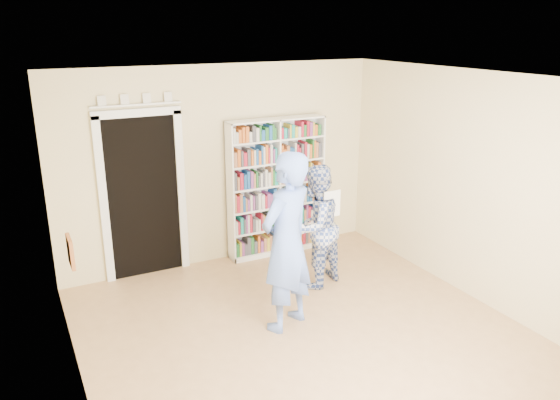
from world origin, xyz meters
The scene contains 11 objects.
floor centered at (0.00, 0.00, 0.00)m, with size 5.00×5.00×0.00m, color #A87C51.
ceiling centered at (0.00, 0.00, 2.70)m, with size 5.00×5.00×0.00m, color white.
wall_back centered at (0.00, 2.50, 1.35)m, with size 4.50×4.50×0.00m, color beige.
wall_left centered at (-2.25, 0.00, 1.35)m, with size 5.00×5.00×0.00m, color beige.
wall_right centered at (2.25, 0.00, 1.35)m, with size 5.00×5.00×0.00m, color beige.
bookshelf centered at (0.74, 2.34, 0.99)m, with size 1.43×0.27×1.96m.
doorway centered at (-1.10, 2.48, 1.18)m, with size 1.10×0.08×2.43m.
wall_art centered at (-2.23, 0.20, 1.40)m, with size 0.03×0.25×0.25m, color brown.
man_blue centered at (-0.09, 0.46, 0.98)m, with size 0.72×0.47×1.97m, color #6182D8.
man_plaid centered at (0.70, 1.19, 0.79)m, with size 0.76×0.60×1.57m, color #2E458F.
paper_sheet centered at (0.83, 1.03, 1.11)m, with size 0.23×0.01×0.33m, color white.
Camera 1 is at (-2.58, -4.26, 3.18)m, focal length 35.00 mm.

